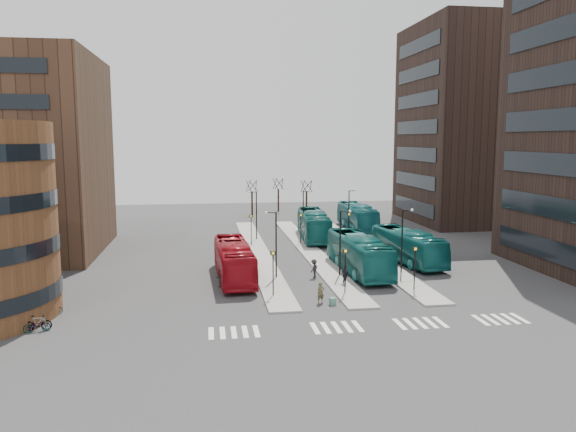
{
  "coord_description": "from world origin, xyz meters",
  "views": [
    {
      "loc": [
        -9.64,
        -32.08,
        12.78
      ],
      "look_at": [
        -1.45,
        23.79,
        5.0
      ],
      "focal_mm": 35.0,
      "sensor_mm": 36.0,
      "label": 1
    }
  ],
  "objects": [
    {
      "name": "island_right",
      "position": [
        8.0,
        30.0,
        0.07
      ],
      "size": [
        2.5,
        45.0,
        0.15
      ],
      "primitive_type": "cube",
      "color": "gray",
      "rests_on": "ground"
    },
    {
      "name": "bicycle_near",
      "position": [
        -21.0,
        6.0,
        0.44
      ],
      "size": [
        1.77,
        0.98,
        0.88
      ],
      "primitive_type": "imported",
      "rotation": [
        0.0,
        0.0,
        1.82
      ],
      "color": "gray",
      "rests_on": "ground"
    },
    {
      "name": "commuter_a",
      "position": [
        -8.55,
        15.74,
        0.79
      ],
      "size": [
        0.81,
        0.65,
        1.58
      ],
      "primitive_type": "imported",
      "rotation": [
        0.0,
        0.0,
        3.21
      ],
      "color": "black",
      "rests_on": "ground"
    },
    {
      "name": "sign_poles",
      "position": [
        1.6,
        23.0,
        2.41
      ],
      "size": [
        12.45,
        22.12,
        3.65
      ],
      "color": "black",
      "rests_on": "ground"
    },
    {
      "name": "bicycle_mid",
      "position": [
        -21.0,
        6.23,
        0.53
      ],
      "size": [
        1.83,
        0.78,
        1.07
      ],
      "primitive_type": "imported",
      "rotation": [
        0.0,
        0.0,
        1.73
      ],
      "color": "gray",
      "rests_on": "ground"
    },
    {
      "name": "crosswalk_stripes",
      "position": [
        1.75,
        4.0,
        0.01
      ],
      "size": [
        22.35,
        2.4,
        0.01
      ],
      "color": "silver",
      "rests_on": "ground"
    },
    {
      "name": "teal_bus_b",
      "position": [
        3.89,
        37.63,
        1.83
      ],
      "size": [
        4.11,
        13.36,
        3.66
      ],
      "primitive_type": "imported",
      "rotation": [
        0.0,
        0.0,
        -0.08
      ],
      "color": "#125E5B",
      "rests_on": "ground"
    },
    {
      "name": "island_mid",
      "position": [
        2.0,
        30.0,
        0.07
      ],
      "size": [
        2.5,
        45.0,
        0.15
      ],
      "primitive_type": "cube",
      "color": "gray",
      "rests_on": "ground"
    },
    {
      "name": "lamp_posts",
      "position": [
        2.64,
        28.0,
        3.58
      ],
      "size": [
        14.04,
        20.24,
        6.12
      ],
      "color": "black",
      "rests_on": "ground"
    },
    {
      "name": "tower_far",
      "position": [
        31.98,
        50.0,
        15.0
      ],
      "size": [
        20.12,
        20.0,
        30.0
      ],
      "color": "black",
      "rests_on": "ground"
    },
    {
      "name": "commuter_c",
      "position": [
        0.12,
        17.88,
        0.86
      ],
      "size": [
        1.18,
        1.28,
        1.73
      ],
      "primitive_type": "imported",
      "rotation": [
        0.0,
        0.0,
        4.07
      ],
      "color": "black",
      "rests_on": "ground"
    },
    {
      "name": "island_left",
      "position": [
        -4.0,
        30.0,
        0.07
      ],
      "size": [
        2.5,
        45.0,
        0.15
      ],
      "primitive_type": "cube",
      "color": "gray",
      "rests_on": "ground"
    },
    {
      "name": "teal_bus_c",
      "position": [
        11.03,
        22.91,
        1.71
      ],
      "size": [
        4.31,
        12.5,
        3.41
      ],
      "primitive_type": "imported",
      "rotation": [
        0.0,
        0.0,
        0.12
      ],
      "color": "#125B5B",
      "rests_on": "ground"
    },
    {
      "name": "teal_bus_d",
      "position": [
        11.5,
        44.44,
        1.81
      ],
      "size": [
        3.27,
        13.02,
        3.61
      ],
      "primitive_type": "imported",
      "rotation": [
        0.0,
        0.0,
        -0.02
      ],
      "color": "#146065",
      "rests_on": "ground"
    },
    {
      "name": "commuter_b",
      "position": [
        2.29,
        14.73,
        0.9
      ],
      "size": [
        0.77,
        1.15,
        1.81
      ],
      "primitive_type": "imported",
      "rotation": [
        0.0,
        0.0,
        1.91
      ],
      "color": "black",
      "rests_on": "ground"
    },
    {
      "name": "red_bus",
      "position": [
        -7.25,
        18.4,
        1.72
      ],
      "size": [
        3.39,
        12.46,
        3.44
      ],
      "primitive_type": "imported",
      "rotation": [
        0.0,
        0.0,
        0.04
      ],
      "color": "#9E0C17",
      "rests_on": "ground"
    },
    {
      "name": "bicycle_far",
      "position": [
        -21.0,
        9.66,
        0.4
      ],
      "size": [
        1.6,
        1.04,
        0.79
      ],
      "primitive_type": "imported",
      "rotation": [
        0.0,
        0.0,
        1.94
      ],
      "color": "gray",
      "rests_on": "ground"
    },
    {
      "name": "suitcase",
      "position": [
        -0.12,
        9.1,
        0.29
      ],
      "size": [
        0.54,
        0.48,
        0.57
      ],
      "primitive_type": "cube",
      "rotation": [
        0.0,
        0.0,
        0.3
      ],
      "color": "#1D42A0",
      "rests_on": "ground"
    },
    {
      "name": "teal_bus_a",
      "position": [
        4.77,
        19.36,
        1.81
      ],
      "size": [
        3.47,
        13.08,
        3.62
      ],
      "primitive_type": "imported",
      "rotation": [
        0.0,
        0.0,
        0.03
      ],
      "color": "#135F5B",
      "rests_on": "ground"
    },
    {
      "name": "ground",
      "position": [
        0.0,
        0.0,
        0.0
      ],
      "size": [
        160.0,
        160.0,
        0.0
      ],
      "primitive_type": "plane",
      "color": "#2C2C2E",
      "rests_on": "ground"
    },
    {
      "name": "traveller",
      "position": [
        -0.92,
        9.73,
        0.85
      ],
      "size": [
        0.7,
        0.55,
        1.7
      ],
      "primitive_type": "imported",
      "rotation": [
        0.0,
        0.0,
        0.26
      ],
      "color": "brown",
      "rests_on": "ground"
    },
    {
      "name": "bare_trees",
      "position": [
        2.67,
        62.67,
        2.72
      ],
      "size": [
        10.97,
        8.14,
        5.9
      ],
      "color": "black",
      "rests_on": "ground"
    }
  ]
}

